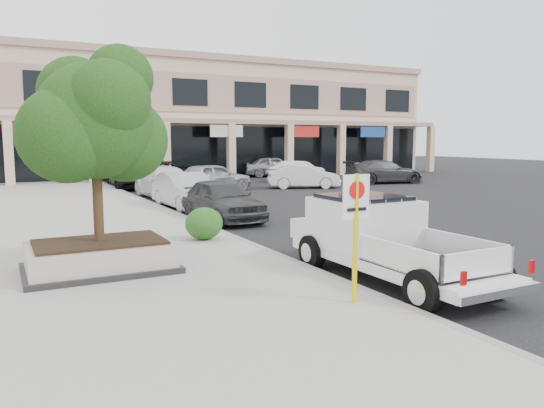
{
  "coord_description": "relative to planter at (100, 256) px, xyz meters",
  "views": [
    {
      "loc": [
        -7.78,
        -9.77,
        3.07
      ],
      "look_at": [
        -1.89,
        1.5,
        1.48
      ],
      "focal_mm": 35.0,
      "sensor_mm": 36.0,
      "label": 1
    }
  ],
  "objects": [
    {
      "name": "lot_car_b",
      "position": [
        14.88,
        16.07,
        0.25
      ],
      "size": [
        4.65,
        3.07,
        1.45
      ],
      "primitive_type": "imported",
      "rotation": [
        0.0,
        0.0,
        1.19
      ],
      "color": "silver",
      "rests_on": "ground"
    },
    {
      "name": "lot_car_f",
      "position": [
        17.12,
        20.57,
        0.26
      ],
      "size": [
        4.71,
        2.88,
        1.47
      ],
      "primitive_type": "imported",
      "rotation": [
        0.0,
        0.0,
        1.89
      ],
      "color": "silver",
      "rests_on": "ground"
    },
    {
      "name": "no_parking_sign",
      "position": [
        3.62,
        -4.45,
        1.16
      ],
      "size": [
        0.55,
        0.09,
        2.3
      ],
      "color": "yellow",
      "rests_on": "sidewalk"
    },
    {
      "name": "strip_mall",
      "position": [
        13.84,
        31.79,
        4.27
      ],
      "size": [
        40.55,
        12.43,
        9.5
      ],
      "color": "#CDB090",
      "rests_on": "ground"
    },
    {
      "name": "hedge",
      "position": [
        3.31,
        2.38,
        0.14
      ],
      "size": [
        1.1,
        0.99,
        0.93
      ],
      "primitive_type": "ellipsoid",
      "color": "#164D19",
      "rests_on": "sidewalk"
    },
    {
      "name": "curb_car_a",
      "position": [
        5.49,
        6.35,
        0.31
      ],
      "size": [
        2.1,
        4.71,
        1.57
      ],
      "primitive_type": "imported",
      "rotation": [
        0.0,
        0.0,
        0.05
      ],
      "color": "#303336",
      "rests_on": "ground"
    },
    {
      "name": "lot_car_a",
      "position": [
        9.15,
        16.74,
        0.35
      ],
      "size": [
        5.19,
        3.23,
        1.65
      ],
      "primitive_type": "imported",
      "rotation": [
        0.0,
        0.0,
        1.86
      ],
      "color": "#999AA0",
      "rests_on": "ground"
    },
    {
      "name": "curb_car_d",
      "position": [
        5.45,
        20.85,
        0.24
      ],
      "size": [
        2.65,
        5.25,
        1.42
      ],
      "primitive_type": "imported",
      "rotation": [
        0.0,
        0.0,
        -0.06
      ],
      "color": "black",
      "rests_on": "ground"
    },
    {
      "name": "curb",
      "position": [
        4.29,
        3.86,
        -0.4
      ],
      "size": [
        0.2,
        52.0,
        0.15
      ],
      "primitive_type": "cube",
      "color": "gray",
      "rests_on": "ground"
    },
    {
      "name": "sidewalk",
      "position": [
        0.34,
        3.86,
        -0.4
      ],
      "size": [
        8.0,
        52.0,
        0.15
      ],
      "primitive_type": "cube",
      "color": "gray",
      "rests_on": "ground"
    },
    {
      "name": "planter",
      "position": [
        0.0,
        0.0,
        0.0
      ],
      "size": [
        3.2,
        2.2,
        0.68
      ],
      "color": "black",
      "rests_on": "sidewalk"
    },
    {
      "name": "curb_car_c",
      "position": [
        5.8,
        14.55,
        0.33
      ],
      "size": [
        2.45,
        5.6,
        1.6
      ],
      "primitive_type": "imported",
      "rotation": [
        0.0,
        0.0,
        0.04
      ],
      "color": "silver",
      "rests_on": "ground"
    },
    {
      "name": "planter_tree",
      "position": [
        0.13,
        0.15,
        2.94
      ],
      "size": [
        2.9,
        2.55,
        4.0
      ],
      "color": "#321E13",
      "rests_on": "planter"
    },
    {
      "name": "lot_car_c",
      "position": [
        21.62,
        16.6,
        0.31
      ],
      "size": [
        5.73,
        3.13,
        1.57
      ],
      "primitive_type": "imported",
      "rotation": [
        0.0,
        0.0,
        1.39
      ],
      "color": "#2E3033",
      "rests_on": "ground"
    },
    {
      "name": "lot_car_e",
      "position": [
        17.83,
        25.45,
        0.35
      ],
      "size": [
        5.2,
        3.54,
        1.64
      ],
      "primitive_type": "imported",
      "rotation": [
        0.0,
        0.0,
        1.2
      ],
      "color": "#95979C",
      "rests_on": "ground"
    },
    {
      "name": "lot_car_d",
      "position": [
        8.73,
        23.21,
        0.29
      ],
      "size": [
        6.03,
        4.16,
        1.53
      ],
      "primitive_type": "imported",
      "rotation": [
        0.0,
        0.0,
        1.9
      ],
      "color": "black",
      "rests_on": "ground"
    },
    {
      "name": "ground",
      "position": [
        5.84,
        -2.14,
        -0.48
      ],
      "size": [
        120.0,
        120.0,
        0.0
      ],
      "primitive_type": "plane",
      "color": "black",
      "rests_on": "ground"
    },
    {
      "name": "curb_car_b",
      "position": [
        5.33,
        10.02,
        0.32
      ],
      "size": [
        1.84,
        4.88,
        1.59
      ],
      "primitive_type": "imported",
      "rotation": [
        0.0,
        0.0,
        0.03
      ],
      "color": "#A6A8AE",
      "rests_on": "ground"
    },
    {
      "name": "pickup_truck",
      "position": [
        5.49,
        -3.26,
        0.42
      ],
      "size": [
        2.12,
        5.67,
        1.78
      ],
      "primitive_type": null,
      "rotation": [
        0.0,
        0.0,
        0.0
      ],
      "color": "white",
      "rests_on": "ground"
    }
  ]
}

